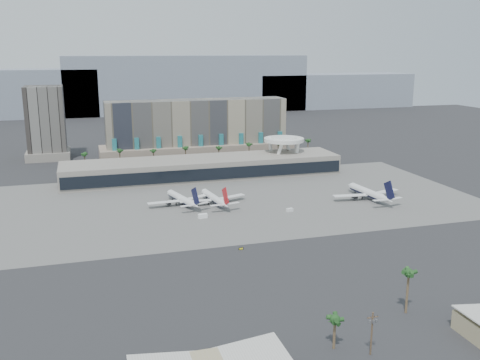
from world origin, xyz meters
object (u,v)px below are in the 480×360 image
object	(u,v)px
utility_pole	(372,330)
airliner_centre	(214,198)
taxiway_sign	(241,249)
airliner_left	(182,199)
airliner_right	(368,193)
service_vehicle_a	(203,216)
service_vehicle_b	(290,210)

from	to	relation	value
utility_pole	airliner_centre	bearing A→B (deg)	92.31
airliner_centre	taxiway_sign	world-z (taller)	airliner_centre
utility_pole	airliner_left	distance (m)	151.73
airliner_right	taxiway_sign	size ratio (longest dim) A/B	20.41
airliner_centre	taxiway_sign	distance (m)	65.73
service_vehicle_a	taxiway_sign	xyz separation A→B (m)	(5.66, -44.11, -0.59)
airliner_centre	airliner_right	distance (m)	81.59
service_vehicle_a	service_vehicle_b	size ratio (longest dim) A/B	1.34
airliner_right	airliner_left	bearing A→B (deg)	164.47
airliner_left	airliner_centre	world-z (taller)	airliner_left
airliner_centre	service_vehicle_b	bearing A→B (deg)	-43.24
airliner_left	airliner_right	bearing A→B (deg)	-25.60
service_vehicle_b	taxiway_sign	world-z (taller)	service_vehicle_b
service_vehicle_a	airliner_left	bearing A→B (deg)	95.09
airliner_right	service_vehicle_a	bearing A→B (deg)	179.32
utility_pole	service_vehicle_b	distance (m)	126.57
airliner_centre	service_vehicle_a	world-z (taller)	airliner_centre
airliner_right	service_vehicle_a	distance (m)	91.31
service_vehicle_a	airliner_centre	bearing A→B (deg)	56.35
utility_pole	airliner_right	distance (m)	152.10
airliner_centre	utility_pole	bearing A→B (deg)	-95.46
airliner_left	service_vehicle_b	size ratio (longest dim) A/B	11.44
airliner_centre	airliner_right	size ratio (longest dim) A/B	0.89
airliner_left	airliner_centre	size ratio (longest dim) A/B	0.98
taxiway_sign	utility_pole	bearing A→B (deg)	-93.11
airliner_left	taxiway_sign	distance (m)	69.81
utility_pole	service_vehicle_a	world-z (taller)	utility_pole
service_vehicle_a	taxiway_sign	bearing A→B (deg)	-89.90
taxiway_sign	airliner_left	bearing A→B (deg)	88.39
airliner_centre	service_vehicle_b	xyz separation A→B (m)	(32.41, -23.09, -2.38)
airliner_right	taxiway_sign	xyz separation A→B (m)	(-85.32, -51.37, -3.11)
utility_pole	taxiway_sign	size ratio (longest dim) A/B	6.00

